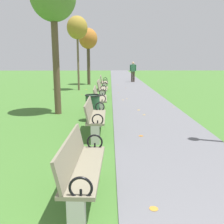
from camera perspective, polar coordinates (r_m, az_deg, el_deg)
paved_walkway at (r=18.22m, az=3.96°, el=5.94°), size 2.58×44.00×0.02m
park_bench_2 at (r=3.61m, az=-6.93°, el=-12.22°), size 0.54×1.62×0.90m
park_bench_3 at (r=6.53m, az=-3.96°, el=-1.02°), size 0.48×1.60×0.90m
park_bench_4 at (r=9.47m, az=-2.88°, el=3.10°), size 0.50×1.61×0.90m
park_bench_5 at (r=12.49m, az=-2.30°, el=5.30°), size 0.51×1.61×0.90m
park_bench_6 at (r=15.69m, az=-1.93°, el=6.71°), size 0.50×1.61×0.90m
tree_2 at (r=15.88m, az=-7.83°, el=18.14°), size 1.22×1.22×4.38m
tree_3 at (r=19.03m, az=-5.40°, el=15.84°), size 1.33×1.33×4.05m
pedestrian_walking at (r=20.98m, az=4.75°, el=9.26°), size 0.53×0.23×1.62m
trash_bin at (r=8.01m, az=-4.37°, el=0.98°), size 0.48×0.48×0.84m
scattered_leaves at (r=8.38m, az=0.30°, el=-1.34°), size 5.05×19.97×0.02m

